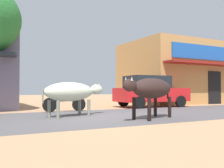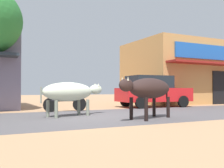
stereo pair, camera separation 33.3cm
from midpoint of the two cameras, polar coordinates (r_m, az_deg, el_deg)
The scene contains 8 objects.
ground at distance 9.00m, azimuth -2.24°, elevation -7.05°, with size 80.00×80.00×0.00m, color tan.
asphalt_road at distance 9.00m, azimuth -2.24°, elevation -7.03°, with size 72.00×5.22×0.00m, color #585356.
storefront_right_club at distance 19.62m, azimuth 16.42°, elevation 2.22°, with size 8.10×6.14×4.17m.
parked_hatchback_car at distance 14.01m, azimuth 9.46°, elevation -1.53°, with size 3.93×2.02×1.64m.
parked_motorcycle at distance 11.09m, azimuth -9.15°, elevation -3.55°, with size 1.84×0.25×1.04m.
cow_near_brown at distance 9.06m, azimuth -8.09°, elevation -1.74°, with size 2.54×1.31×1.16m.
cow_far_dark at distance 8.26m, azimuth 9.28°, elevation -1.03°, with size 2.55×1.51×1.27m.
pedestrian_by_shop at distance 16.38m, azimuth 14.82°, elevation -1.15°, with size 0.30×0.61×1.60m.
Camera 2 is at (-3.49, -8.26, 0.90)m, focal length 41.92 mm.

